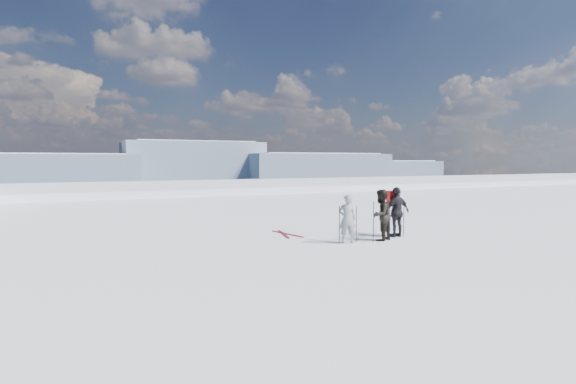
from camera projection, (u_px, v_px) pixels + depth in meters
name	position (u px, v px, depth m)	size (l,w,h in m)	color
lake_basin	(187.00, 262.00, 40.34)	(820.00, 820.00, 71.62)	white
far_mountain_range	(124.00, 171.00, 437.51)	(770.00, 110.00, 53.00)	slate
skier_grey	(347.00, 219.00, 13.99)	(0.56, 0.37, 1.53)	gray
skier_dark	(381.00, 215.00, 14.46)	(0.80, 0.63, 1.66)	black
skier_pack	(397.00, 212.00, 15.16)	(0.99, 0.41, 1.70)	black
backpack	(393.00, 179.00, 15.30)	(0.36, 0.20, 0.51)	red
ski_poles	(376.00, 222.00, 14.51)	(2.75, 0.40, 1.29)	black
skis_loose	(286.00, 234.00, 15.70)	(0.62, 1.68, 0.03)	black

